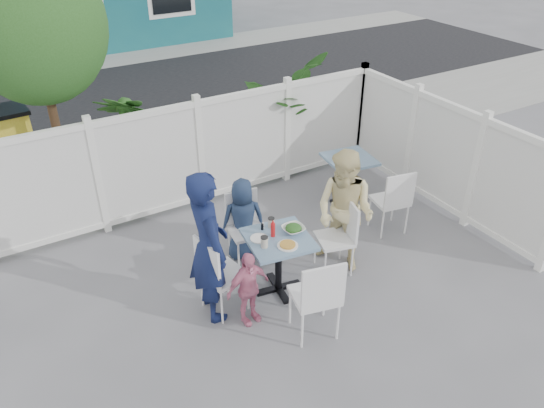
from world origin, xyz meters
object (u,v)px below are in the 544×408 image
spare_table (349,168)px  woman (345,212)px  man (209,247)px  chair_left (217,271)px  chair_back (245,222)px  utility_cabinet (10,157)px  main_table (279,250)px  chair_near (318,294)px  chair_right (341,232)px  toddler (248,288)px  boy (243,220)px

spare_table → woman: woman is taller
man → woman: man is taller
chair_left → chair_back: 1.03m
utility_cabinet → main_table: bearing=-64.0°
chair_near → utility_cabinet: bearing=128.4°
main_table → chair_back: chair_back is taller
utility_cabinet → chair_near: utility_cabinet is taller
main_table → chair_right: 0.85m
chair_left → chair_back: size_ratio=1.05×
utility_cabinet → woman: size_ratio=0.86×
spare_table → utility_cabinet: bearing=148.2°
main_table → chair_back: 0.76m
man → main_table: bearing=-90.5°
toddler → chair_right: bearing=2.3°
chair_left → chair_right: (1.60, -0.07, -0.02)m
toddler → spare_table: bearing=24.0°
spare_table → boy: size_ratio=0.69×
main_table → boy: (-0.03, 0.79, -0.02)m
utility_cabinet → chair_back: (2.24, -3.10, -0.13)m
spare_table → chair_right: size_ratio=0.81×
chair_right → toddler: size_ratio=1.04×
chair_back → man: 1.09m
utility_cabinet → boy: 3.80m
spare_table → man: bearing=-157.2°
chair_back → chair_near: bearing=97.3°
utility_cabinet → spare_table: 4.97m
spare_table → toddler: bearing=-148.9°
chair_left → boy: boy is taller
chair_near → man: bearing=142.6°
chair_right → chair_near: bearing=147.4°
toddler → chair_back: bearing=56.3°
boy → woman: bearing=161.0°
main_table → chair_near: chair_near is taller
utility_cabinet → chair_near: size_ratio=1.32×
chair_right → man: 1.70m
utility_cabinet → boy: utility_cabinet is taller
chair_right → chair_back: chair_right is taller
utility_cabinet → spare_table: size_ratio=1.76×
man → woman: bearing=-87.2°
chair_back → spare_table: bearing=-158.2°
boy → chair_left: bearing=66.4°
main_table → utility_cabinet: bearing=120.4°
woman → toddler: size_ratio=1.73×
main_table → boy: size_ratio=0.73×
woman → utility_cabinet: bearing=-161.1°
boy → toddler: 1.18m
spare_table → chair_left: size_ratio=0.78×
chair_back → woman: 1.23m
chair_left → chair_back: bearing=125.1°
chair_back → toddler: (-0.51, -1.03, -0.09)m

